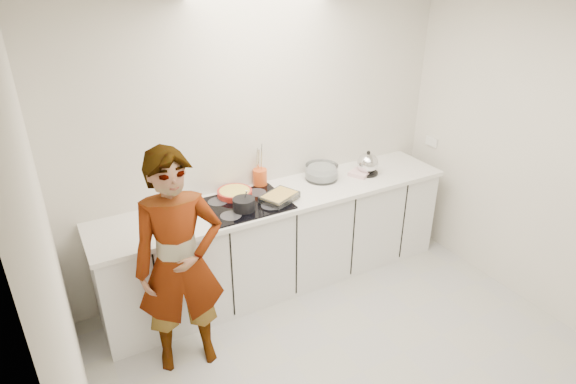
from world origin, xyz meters
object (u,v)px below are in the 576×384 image
saucepan (244,204)px  cook (180,264)px  tart_dish (235,193)px  kettle (368,164)px  baking_dish (280,197)px  hob (244,204)px  utensil_crock (260,178)px  mixing_bowl (322,173)px

saucepan → cook: bearing=-149.5°
tart_dish → kettle: 1.31m
saucepan → baking_dish: bearing=1.7°
hob → saucepan: bearing=-115.0°
utensil_crock → hob: bearing=-135.6°
hob → kettle: bearing=1.0°
saucepan → mixing_bowl: size_ratio=0.54×
tart_dish → kettle: bearing=-6.8°
saucepan → utensil_crock: 0.50m
tart_dish → mixing_bowl: size_ratio=0.88×
mixing_bowl → kettle: bearing=-13.8°
hob → tart_dish: bearing=92.9°
tart_dish → kettle: size_ratio=1.21×
mixing_bowl → cook: 1.69m
hob → utensil_crock: size_ratio=4.55×
saucepan → mixing_bowl: saucepan is taller
tart_dish → kettle: kettle is taller
tart_dish → mixing_bowl: (0.85, -0.05, 0.02)m
saucepan → utensil_crock: saucepan is taller
hob → mixing_bowl: mixing_bowl is taller
kettle → utensil_crock: bearing=165.9°
saucepan → baking_dish: size_ratio=0.54×
kettle → utensil_crock: size_ratio=1.67×
cook → kettle: bearing=24.4°
saucepan → utensil_crock: size_ratio=1.24×
saucepan → kettle: (1.34, 0.12, 0.03)m
tart_dish → cook: (-0.71, -0.67, -0.10)m
baking_dish → utensil_crock: (-0.00, 0.37, 0.03)m
mixing_bowl → utensil_crock: size_ratio=2.30×
baking_dish → utensil_crock: size_ratio=2.30×
kettle → cook: cook is taller
baking_dish → cook: (-1.00, -0.40, -0.10)m
baking_dish → kettle: size_ratio=1.38×
hob → saucepan: saucepan is taller
mixing_bowl → cook: size_ratio=0.21×
mixing_bowl → tart_dish: bearing=176.9°
mixing_bowl → kettle: size_ratio=1.38×
saucepan → cook: (-0.67, -0.39, -0.12)m
tart_dish → saucepan: (-0.04, -0.28, 0.02)m
hob → kettle: size_ratio=2.73×
tart_dish → saucepan: size_ratio=1.63×
baking_dish → mixing_bowl: (0.56, 0.22, 0.02)m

